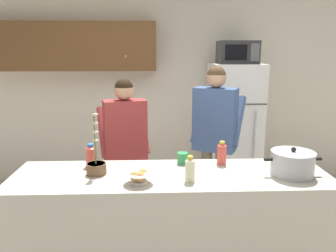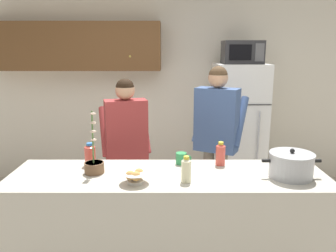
{
  "view_description": "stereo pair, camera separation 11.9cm",
  "coord_description": "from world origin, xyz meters",
  "px_view_note": "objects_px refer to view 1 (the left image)",
  "views": [
    {
      "loc": [
        -0.12,
        -2.4,
        1.85
      ],
      "look_at": [
        0.0,
        0.55,
        1.17
      ],
      "focal_mm": 35.72,
      "sensor_mm": 36.0,
      "label": 1
    },
    {
      "loc": [
        0.0,
        -2.4,
        1.85
      ],
      "look_at": [
        0.0,
        0.55,
        1.17
      ],
      "focal_mm": 35.72,
      "sensor_mm": 36.0,
      "label": 2
    }
  ],
  "objects_px": {
    "person_by_sink": "(215,128)",
    "bread_bowl": "(139,177)",
    "person_near_pot": "(125,140)",
    "cooking_pot": "(292,163)",
    "microwave": "(237,52)",
    "potted_orchid": "(96,166)",
    "bottle_far_corner": "(190,169)",
    "coffee_mug": "(183,158)",
    "bottle_near_edge": "(91,155)",
    "bottle_mid_counter": "(222,153)",
    "refrigerator": "(234,128)"
  },
  "relations": [
    {
      "from": "cooking_pot",
      "to": "bread_bowl",
      "type": "bearing_deg",
      "value": -173.99
    },
    {
      "from": "person_by_sink",
      "to": "bottle_far_corner",
      "type": "height_order",
      "value": "person_by_sink"
    },
    {
      "from": "person_by_sink",
      "to": "bottle_mid_counter",
      "type": "height_order",
      "value": "person_by_sink"
    },
    {
      "from": "bottle_near_edge",
      "to": "bottle_mid_counter",
      "type": "relative_size",
      "value": 0.96
    },
    {
      "from": "bottle_far_corner",
      "to": "bread_bowl",
      "type": "bearing_deg",
      "value": -176.29
    },
    {
      "from": "refrigerator",
      "to": "bread_bowl",
      "type": "distance_m",
      "value": 2.33
    },
    {
      "from": "refrigerator",
      "to": "bread_bowl",
      "type": "height_order",
      "value": "refrigerator"
    },
    {
      "from": "bottle_far_corner",
      "to": "refrigerator",
      "type": "bearing_deg",
      "value": 68.51
    },
    {
      "from": "bottle_mid_counter",
      "to": "bottle_far_corner",
      "type": "distance_m",
      "value": 0.47
    },
    {
      "from": "refrigerator",
      "to": "person_by_sink",
      "type": "relative_size",
      "value": 0.99
    },
    {
      "from": "microwave",
      "to": "person_near_pot",
      "type": "distance_m",
      "value": 1.89
    },
    {
      "from": "refrigerator",
      "to": "bottle_far_corner",
      "type": "distance_m",
      "value": 2.16
    },
    {
      "from": "microwave",
      "to": "coffee_mug",
      "type": "height_order",
      "value": "microwave"
    },
    {
      "from": "bottle_near_edge",
      "to": "potted_orchid",
      "type": "relative_size",
      "value": 0.39
    },
    {
      "from": "person_near_pot",
      "to": "person_by_sink",
      "type": "relative_size",
      "value": 0.94
    },
    {
      "from": "coffee_mug",
      "to": "bottle_near_edge",
      "type": "distance_m",
      "value": 0.75
    },
    {
      "from": "person_by_sink",
      "to": "bottle_near_edge",
      "type": "xyz_separation_m",
      "value": [
        -1.14,
        -0.73,
        -0.05
      ]
    },
    {
      "from": "person_by_sink",
      "to": "potted_orchid",
      "type": "relative_size",
      "value": 3.49
    },
    {
      "from": "potted_orchid",
      "to": "bread_bowl",
      "type": "bearing_deg",
      "value": -31.15
    },
    {
      "from": "refrigerator",
      "to": "bottle_near_edge",
      "type": "height_order",
      "value": "refrigerator"
    },
    {
      "from": "coffee_mug",
      "to": "bottle_far_corner",
      "type": "height_order",
      "value": "bottle_far_corner"
    },
    {
      "from": "refrigerator",
      "to": "bottle_mid_counter",
      "type": "distance_m",
      "value": 1.72
    },
    {
      "from": "cooking_pot",
      "to": "coffee_mug",
      "type": "relative_size",
      "value": 3.33
    },
    {
      "from": "cooking_pot",
      "to": "bottle_far_corner",
      "type": "distance_m",
      "value": 0.79
    },
    {
      "from": "person_near_pot",
      "to": "bottle_far_corner",
      "type": "xyz_separation_m",
      "value": [
        0.54,
        -0.92,
        0.03
      ]
    },
    {
      "from": "coffee_mug",
      "to": "bottle_near_edge",
      "type": "relative_size",
      "value": 0.69
    },
    {
      "from": "coffee_mug",
      "to": "bottle_near_edge",
      "type": "bearing_deg",
      "value": -177.59
    },
    {
      "from": "coffee_mug",
      "to": "person_near_pot",
      "type": "bearing_deg",
      "value": 134.31
    },
    {
      "from": "cooking_pot",
      "to": "potted_orchid",
      "type": "distance_m",
      "value": 1.48
    },
    {
      "from": "person_near_pot",
      "to": "cooking_pot",
      "type": "height_order",
      "value": "person_near_pot"
    },
    {
      "from": "person_by_sink",
      "to": "bottle_far_corner",
      "type": "bearing_deg",
      "value": -108.82
    },
    {
      "from": "microwave",
      "to": "cooking_pot",
      "type": "xyz_separation_m",
      "value": [
        -0.01,
        -1.88,
        -0.8
      ]
    },
    {
      "from": "refrigerator",
      "to": "person_by_sink",
      "type": "distance_m",
      "value": 1.03
    },
    {
      "from": "microwave",
      "to": "bottle_mid_counter",
      "type": "distance_m",
      "value": 1.87
    },
    {
      "from": "microwave",
      "to": "potted_orchid",
      "type": "xyz_separation_m",
      "value": [
        -1.48,
        -1.8,
        -0.83
      ]
    },
    {
      "from": "cooking_pot",
      "to": "bottle_far_corner",
      "type": "relative_size",
      "value": 2.26
    },
    {
      "from": "microwave",
      "to": "person_by_sink",
      "type": "bearing_deg",
      "value": -115.05
    },
    {
      "from": "cooking_pot",
      "to": "bottle_mid_counter",
      "type": "xyz_separation_m",
      "value": [
        -0.48,
        0.26,
        0.0
      ]
    },
    {
      "from": "microwave",
      "to": "person_near_pot",
      "type": "xyz_separation_m",
      "value": [
        -1.33,
        -1.06,
        -0.83
      ]
    },
    {
      "from": "person_near_pot",
      "to": "coffee_mug",
      "type": "bearing_deg",
      "value": -45.69
    },
    {
      "from": "person_by_sink",
      "to": "bread_bowl",
      "type": "relative_size",
      "value": 8.03
    },
    {
      "from": "cooking_pot",
      "to": "coffee_mug",
      "type": "bearing_deg",
      "value": 160.12
    },
    {
      "from": "bread_bowl",
      "to": "bottle_mid_counter",
      "type": "height_order",
      "value": "bottle_mid_counter"
    },
    {
      "from": "microwave",
      "to": "refrigerator",
      "type": "bearing_deg",
      "value": 90.07
    },
    {
      "from": "bottle_mid_counter",
      "to": "coffee_mug",
      "type": "bearing_deg",
      "value": 175.39
    },
    {
      "from": "person_near_pot",
      "to": "bottle_mid_counter",
      "type": "bearing_deg",
      "value": -33.75
    },
    {
      "from": "bottle_near_edge",
      "to": "potted_orchid",
      "type": "xyz_separation_m",
      "value": [
        0.07,
        -0.18,
        -0.03
      ]
    },
    {
      "from": "person_by_sink",
      "to": "coffee_mug",
      "type": "bearing_deg",
      "value": -118.97
    },
    {
      "from": "refrigerator",
      "to": "person_by_sink",
      "type": "bearing_deg",
      "value": -114.53
    },
    {
      "from": "microwave",
      "to": "person_near_pot",
      "type": "height_order",
      "value": "microwave"
    }
  ]
}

